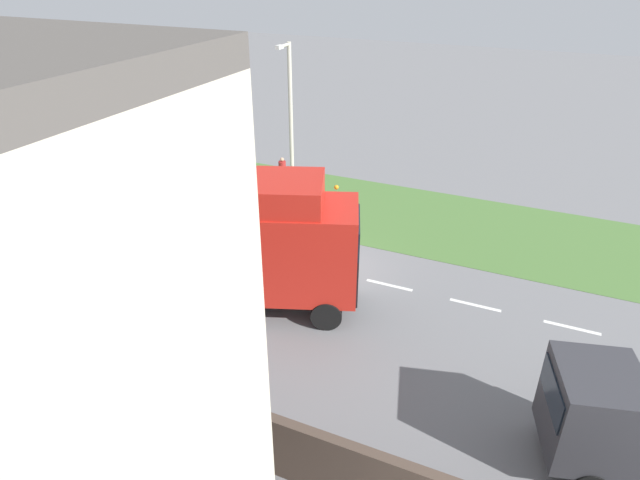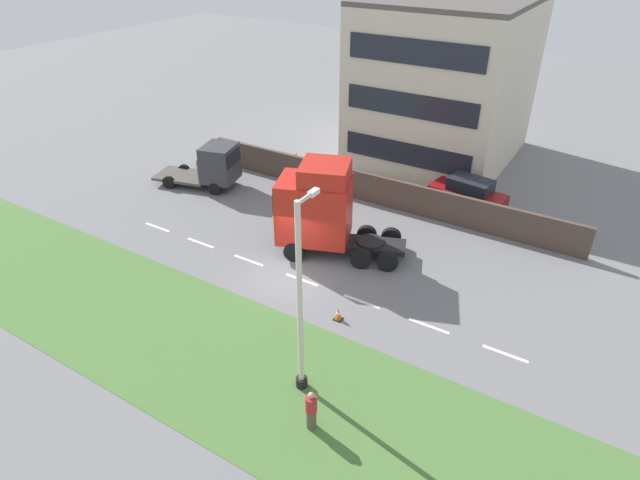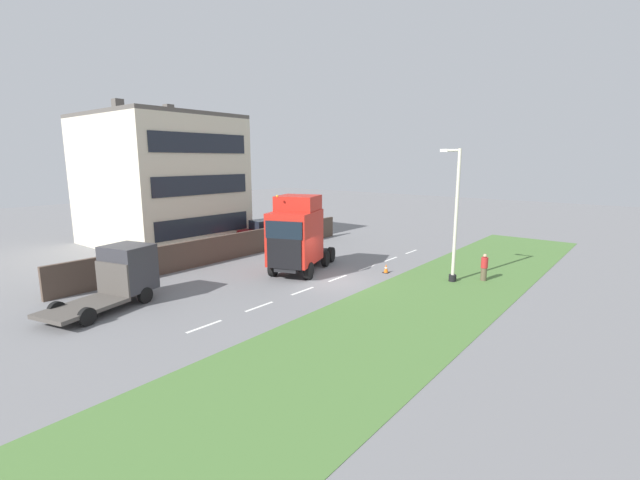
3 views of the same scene
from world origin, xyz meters
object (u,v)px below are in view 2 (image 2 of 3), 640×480
flatbed_truck (214,166)px  lamp_post (301,312)px  lorry_cab (319,209)px  traffic_cone_lead (338,314)px  parked_car (468,196)px  pedestrian (311,411)px

flatbed_truck → lamp_post: bearing=36.5°
lorry_cab → traffic_cone_lead: bearing=-160.6°
flatbed_truck → parked_car: 15.46m
flatbed_truck → pedestrian: size_ratio=3.56×
pedestrian → flatbed_truck: bearing=50.2°
lorry_cab → lamp_post: 9.36m
lamp_post → traffic_cone_lead: size_ratio=13.13×
lorry_cab → flatbed_truck: bearing=52.0°
parked_car → pedestrian: parked_car is taller
lamp_post → lorry_cab: bearing=27.8°
traffic_cone_lead → lorry_cab: bearing=40.0°
lamp_post → pedestrian: lamp_post is taller
lorry_cab → traffic_cone_lead: 5.98m
parked_car → lamp_post: size_ratio=0.59×
traffic_cone_lead → lamp_post: bearing=-169.2°
flatbed_truck → traffic_cone_lead: 15.06m
parked_car → lamp_post: 16.46m
parked_car → lamp_post: lamp_post is taller
pedestrian → traffic_cone_lead: (5.37, 2.04, -0.50)m
flatbed_truck → traffic_cone_lead: bearing=46.4°
lorry_cab → lamp_post: lamp_post is taller
pedestrian → traffic_cone_lead: size_ratio=2.78×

